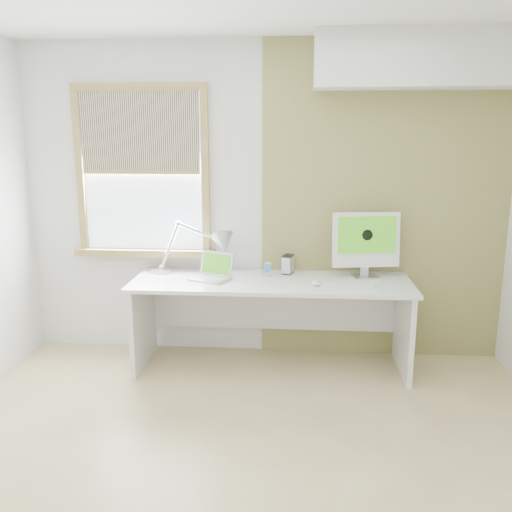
# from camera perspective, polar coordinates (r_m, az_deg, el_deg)

# --- Properties ---
(room) EXTENTS (4.04, 3.54, 2.64)m
(room) POSITION_cam_1_polar(r_m,az_deg,el_deg) (2.74, -1.65, 1.33)
(room) COLOR tan
(room) RESTS_ON ground
(accent_wall) EXTENTS (2.00, 0.02, 2.60)m
(accent_wall) POSITION_cam_1_polar(r_m,az_deg,el_deg) (4.50, 13.53, 5.44)
(accent_wall) COLOR olive
(accent_wall) RESTS_ON room
(soffit) EXTENTS (1.60, 0.40, 0.42)m
(soffit) POSITION_cam_1_polar(r_m,az_deg,el_deg) (4.38, 17.42, 19.48)
(soffit) COLOR white
(soffit) RESTS_ON room
(window) EXTENTS (1.20, 0.14, 1.42)m
(window) POSITION_cam_1_polar(r_m,az_deg,el_deg) (4.58, -12.08, 8.70)
(window) COLOR olive
(window) RESTS_ON room
(desk) EXTENTS (2.20, 0.70, 0.73)m
(desk) POSITION_cam_1_polar(r_m,az_deg,el_deg) (4.32, 1.66, -4.91)
(desk) COLOR silver
(desk) RESTS_ON room
(desk_lamp) EXTENTS (0.76, 0.31, 0.43)m
(desk_lamp) POSITION_cam_1_polar(r_m,az_deg,el_deg) (4.39, -4.79, 1.02)
(desk_lamp) COLOR #BABDBF
(desk_lamp) RESTS_ON desk
(laptop) EXTENTS (0.37, 0.34, 0.21)m
(laptop) POSITION_cam_1_polar(r_m,az_deg,el_deg) (4.26, -4.66, -1.76)
(laptop) COLOR #BABDBF
(laptop) RESTS_ON desk
(phone_dock) EXTENTS (0.08, 0.08, 0.12)m
(phone_dock) POSITION_cam_1_polar(r_m,az_deg,el_deg) (4.32, 1.27, -1.76)
(phone_dock) COLOR #BABDBF
(phone_dock) RESTS_ON desk
(external_drive) EXTENTS (0.11, 0.14, 0.16)m
(external_drive) POSITION_cam_1_polar(r_m,az_deg,el_deg) (4.41, 3.43, -0.90)
(external_drive) COLOR #BABDBF
(external_drive) RESTS_ON desk
(imac) EXTENTS (0.54, 0.21, 0.53)m
(imac) POSITION_cam_1_polar(r_m,az_deg,el_deg) (4.34, 11.68, 1.57)
(imac) COLOR #BABDBF
(imac) RESTS_ON desk
(keyboard) EXTENTS (0.43, 0.17, 0.02)m
(keyboard) POSITION_cam_1_polar(r_m,az_deg,el_deg) (4.08, 9.82, -3.15)
(keyboard) COLOR white
(keyboard) RESTS_ON desk
(mouse) EXTENTS (0.08, 0.12, 0.03)m
(mouse) POSITION_cam_1_polar(r_m,az_deg,el_deg) (4.10, 6.47, -2.87)
(mouse) COLOR white
(mouse) RESTS_ON desk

